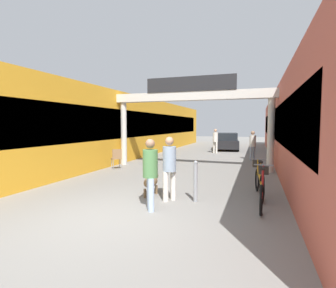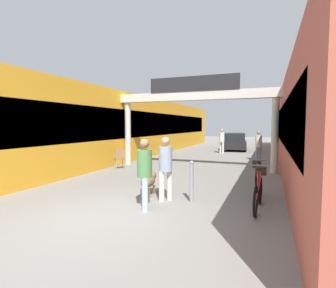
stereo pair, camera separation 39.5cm
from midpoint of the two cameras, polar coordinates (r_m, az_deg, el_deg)
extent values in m
plane|color=gray|center=(5.78, -14.23, -15.51)|extent=(80.00, 80.00, 0.00)
cube|color=gold|center=(17.53, -8.73, 3.68)|extent=(3.00, 26.00, 3.60)
cube|color=black|center=(16.90, -4.27, 4.31)|extent=(0.04, 23.40, 1.44)
cube|color=#B25142|center=(15.70, 26.54, 3.24)|extent=(3.00, 26.00, 3.60)
cube|color=black|center=(15.57, 21.14, 4.05)|extent=(0.04, 23.40, 1.44)
cylinder|color=beige|center=(12.99, -10.46, 2.22)|extent=(0.28, 0.28, 3.02)
cylinder|color=beige|center=(11.35, 20.57, 1.75)|extent=(0.28, 0.28, 3.02)
cube|color=beige|center=(11.79, 4.02, 10.35)|extent=(7.40, 0.44, 0.38)
cube|color=#232326|center=(11.67, 3.78, 12.95)|extent=(3.96, 0.10, 0.64)
cylinder|color=silver|center=(6.70, -2.24, -9.25)|extent=(0.19, 0.19, 0.76)
cylinder|color=silver|center=(6.83, -0.56, -8.98)|extent=(0.19, 0.19, 0.76)
cylinder|color=#8C9EB2|center=(6.64, -1.40, -3.25)|extent=(0.47, 0.47, 0.63)
sphere|color=tan|center=(6.60, -1.41, 0.65)|extent=(0.30, 0.30, 0.22)
cylinder|color=#A5BFE0|center=(5.96, -5.63, -11.00)|extent=(0.19, 0.19, 0.76)
cylinder|color=#A5BFE0|center=(6.19, -5.85, -10.42)|extent=(0.19, 0.19, 0.76)
cylinder|color=#4C7F47|center=(5.94, -5.79, -4.25)|extent=(0.46, 0.46, 0.62)
sphere|color=#8C664C|center=(5.89, -5.82, 0.07)|extent=(0.29, 0.29, 0.21)
cylinder|color=#8C9EB2|center=(15.20, 17.48, -1.92)|extent=(0.20, 0.20, 0.75)
cylinder|color=#8C9EB2|center=(15.02, 16.90, -1.98)|extent=(0.20, 0.20, 0.75)
cylinder|color=silver|center=(15.06, 17.25, 0.64)|extent=(0.48, 0.48, 0.62)
sphere|color=#8C664C|center=(15.04, 17.28, 2.34)|extent=(0.30, 0.30, 0.21)
cylinder|color=silver|center=(18.39, 9.38, -0.72)|extent=(0.20, 0.20, 0.78)
cylinder|color=silver|center=(18.22, 9.90, -0.77)|extent=(0.20, 0.20, 0.78)
cylinder|color=silver|center=(18.26, 9.66, 1.48)|extent=(0.48, 0.48, 0.64)
sphere|color=tan|center=(18.24, 9.68, 2.93)|extent=(0.31, 0.31, 0.22)
ellipsoid|color=brown|center=(7.24, -5.36, -8.18)|extent=(0.41, 0.78, 0.30)
sphere|color=brown|center=(7.53, -4.58, -6.87)|extent=(0.28, 0.28, 0.25)
sphere|color=white|center=(7.45, -4.83, -7.94)|extent=(0.20, 0.20, 0.18)
cylinder|color=brown|center=(7.54, -5.54, -9.79)|extent=(0.08, 0.08, 0.24)
cylinder|color=brown|center=(7.48, -4.08, -9.89)|extent=(0.08, 0.08, 0.24)
cylinder|color=brown|center=(7.13, -6.67, -10.62)|extent=(0.08, 0.08, 0.24)
cylinder|color=brown|center=(7.07, -5.13, -10.74)|extent=(0.08, 0.08, 0.24)
torus|color=black|center=(6.96, 18.43, -9.34)|extent=(0.09, 0.67, 0.67)
torus|color=black|center=(5.97, 17.83, -11.58)|extent=(0.09, 0.67, 0.67)
cube|color=red|center=(6.42, 18.19, -8.82)|extent=(0.09, 0.94, 0.34)
cylinder|color=red|center=(6.26, 18.16, -7.10)|extent=(0.03, 0.03, 0.42)
cube|color=black|center=(6.22, 18.21, -5.11)|extent=(0.11, 0.23, 0.05)
cylinder|color=red|center=(6.82, 18.48, -6.35)|extent=(0.03, 0.03, 0.46)
cylinder|color=gray|center=(6.78, 18.52, -4.36)|extent=(0.46, 0.05, 0.03)
cube|color=#332D28|center=(7.01, 18.59, -5.42)|extent=(0.25, 0.21, 0.20)
torus|color=black|center=(8.07, 17.50, -7.47)|extent=(0.13, 0.67, 0.67)
torus|color=black|center=(7.08, 18.25, -9.11)|extent=(0.13, 0.67, 0.67)
cube|color=gold|center=(7.54, 17.88, -6.90)|extent=(0.14, 0.94, 0.34)
cylinder|color=gold|center=(7.38, 18.01, -5.40)|extent=(0.04, 0.04, 0.42)
cube|color=black|center=(7.35, 18.05, -3.71)|extent=(0.12, 0.23, 0.05)
cylinder|color=gold|center=(7.94, 17.60, -4.87)|extent=(0.04, 0.04, 0.46)
cylinder|color=gray|center=(7.91, 17.64, -3.15)|extent=(0.46, 0.08, 0.03)
cube|color=#332D28|center=(8.13, 17.48, -4.09)|extent=(0.26, 0.23, 0.20)
cylinder|color=gray|center=(6.67, 4.30, -8.42)|extent=(0.10, 0.10, 0.97)
sphere|color=gray|center=(6.58, 4.33, -4.05)|extent=(0.10, 0.10, 0.10)
cylinder|color=gray|center=(11.94, -13.10, -4.18)|extent=(0.04, 0.04, 0.45)
cylinder|color=gray|center=(12.00, -11.49, -4.11)|extent=(0.04, 0.04, 0.45)
cylinder|color=gray|center=(11.61, -12.80, -4.41)|extent=(0.04, 0.04, 0.45)
cylinder|color=gray|center=(11.67, -11.16, -4.34)|extent=(0.04, 0.04, 0.45)
cube|color=olive|center=(11.77, -12.16, -3.08)|extent=(0.56, 0.56, 0.04)
cube|color=olive|center=(11.57, -12.00, -2.11)|extent=(0.32, 0.30, 0.40)
cube|color=black|center=(21.10, 12.08, 0.11)|extent=(2.20, 4.18, 0.60)
cube|color=#1E2328|center=(20.92, 12.11, 1.65)|extent=(1.82, 2.37, 0.55)
cylinder|color=black|center=(22.57, 10.06, -0.06)|extent=(0.27, 0.62, 0.60)
cylinder|color=black|center=(22.57, 14.10, -0.12)|extent=(0.27, 0.62, 0.60)
cylinder|color=black|center=(19.68, 9.75, -0.67)|extent=(0.27, 0.62, 0.60)
cylinder|color=black|center=(19.68, 14.38, -0.74)|extent=(0.27, 0.62, 0.60)
camera|label=1|loc=(0.20, -91.30, -0.09)|focal=28.00mm
camera|label=2|loc=(0.20, 88.70, 0.09)|focal=28.00mm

